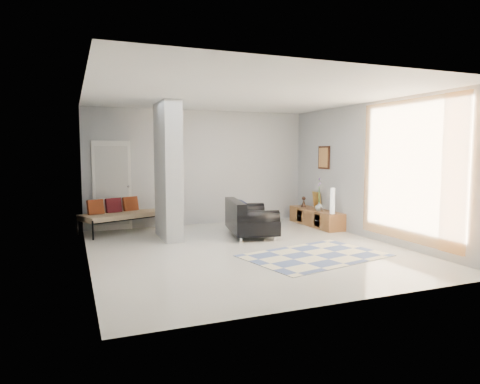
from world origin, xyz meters
name	(u,v)px	position (x,y,z in m)	size (l,w,h in m)	color
floor	(247,249)	(0.00, 0.00, 0.00)	(6.00, 6.00, 0.00)	beige
ceiling	(247,95)	(0.00, 0.00, 2.80)	(6.00, 6.00, 0.00)	white
wall_back	(200,168)	(0.00, 3.00, 1.40)	(6.00, 6.00, 0.00)	#ADAFB1
wall_front	(346,186)	(0.00, -3.00, 1.40)	(6.00, 6.00, 0.00)	#ADAFB1
wall_left	(86,177)	(-2.75, 0.00, 1.40)	(6.00, 6.00, 0.00)	#ADAFB1
wall_right	(371,171)	(2.75, 0.00, 1.40)	(6.00, 6.00, 0.00)	#ADAFB1
partition_column	(168,171)	(-1.10, 1.60, 1.40)	(0.35, 1.20, 2.80)	#A1A6A8
hallway_door	(112,186)	(-2.10, 2.96, 1.02)	(0.85, 0.06, 2.04)	white
curtain	(409,171)	(2.67, -1.15, 1.45)	(2.55, 2.55, 0.00)	#FFA243
wall_art	(324,158)	(2.72, 1.70, 1.65)	(0.04, 0.45, 0.55)	#3D1D10
media_console	(316,217)	(2.52, 1.70, 0.20)	(0.45, 1.84, 0.80)	brown
loveseat	(248,219)	(0.54, 1.21, 0.36)	(1.15, 1.66, 0.76)	silver
daybed	(122,214)	(-1.93, 2.61, 0.41)	(1.99, 1.42, 0.77)	black
area_rug	(315,256)	(0.90, -0.89, 0.01)	(2.35, 1.57, 0.01)	beige
cylinder_lamp	(333,201)	(2.50, 0.98, 0.69)	(0.11, 0.11, 0.58)	silver
bronze_figurine	(304,202)	(2.47, 2.20, 0.53)	(0.13, 0.13, 0.26)	#321E16
vase	(319,206)	(2.47, 1.49, 0.50)	(0.20, 0.20, 0.20)	silver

